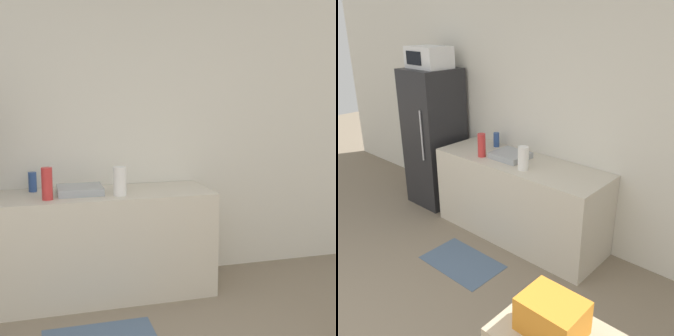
% 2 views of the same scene
% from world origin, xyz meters
% --- Properties ---
extents(wall_back, '(8.00, 0.06, 2.60)m').
position_xyz_m(wall_back, '(0.00, 3.05, 1.30)').
color(wall_back, silver).
rests_on(wall_back, ground_plane).
extents(refrigerator, '(0.57, 0.61, 1.68)m').
position_xyz_m(refrigerator, '(-1.47, 2.68, 0.84)').
color(refrigerator, '#232326').
rests_on(refrigerator, ground_plane).
extents(microwave, '(0.48, 0.36, 0.25)m').
position_xyz_m(microwave, '(-1.47, 2.67, 1.81)').
color(microwave, white).
rests_on(microwave, refrigerator).
extents(counter, '(1.89, 0.64, 0.87)m').
position_xyz_m(counter, '(-0.13, 2.69, 0.43)').
color(counter, beige).
rests_on(counter, ground_plane).
extents(sink_basin, '(0.36, 0.32, 0.06)m').
position_xyz_m(sink_basin, '(-0.25, 2.70, 0.90)').
color(sink_basin, '#9EA3A8').
rests_on(sink_basin, counter).
extents(bottle_tall, '(0.08, 0.08, 0.25)m').
position_xyz_m(bottle_tall, '(-0.51, 2.54, 0.99)').
color(bottle_tall, red).
rests_on(bottle_tall, counter).
extents(bottle_short, '(0.07, 0.07, 0.16)m').
position_xyz_m(bottle_short, '(-0.62, 2.88, 0.95)').
color(bottle_short, '#2D4C8C').
rests_on(bottle_short, counter).
extents(basket, '(0.27, 0.21, 0.17)m').
position_xyz_m(basket, '(1.45, 0.99, 1.04)').
color(basket, orange).
rests_on(basket, shelf_cabinet).
extents(paper_towel_roll, '(0.10, 0.10, 0.23)m').
position_xyz_m(paper_towel_roll, '(0.04, 2.54, 0.98)').
color(paper_towel_roll, white).
rests_on(paper_towel_roll, counter).
extents(kitchen_rug, '(0.77, 0.47, 0.01)m').
position_xyz_m(kitchen_rug, '(-0.21, 1.93, 0.00)').
color(kitchen_rug, slate).
rests_on(kitchen_rug, ground_plane).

